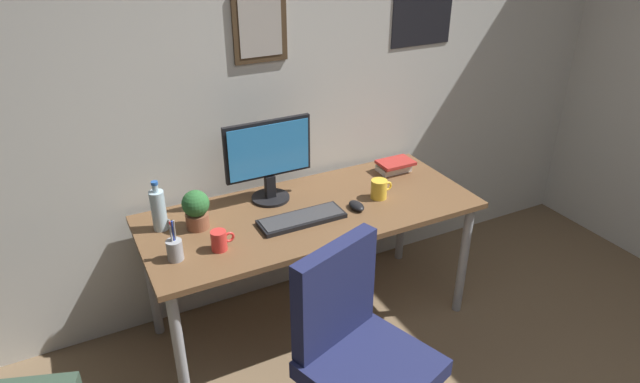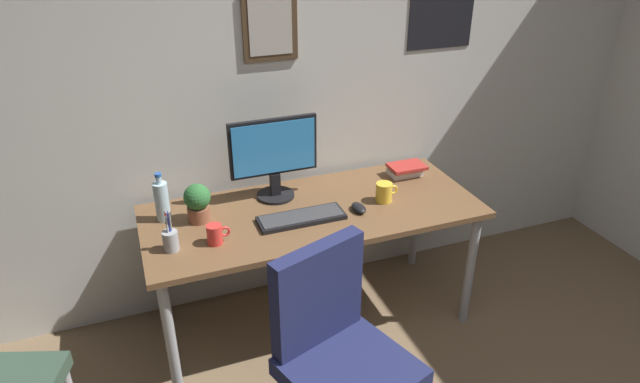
% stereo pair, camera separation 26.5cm
% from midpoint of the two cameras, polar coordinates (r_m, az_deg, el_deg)
% --- Properties ---
extents(wall_back, '(4.40, 0.10, 2.60)m').
position_cam_midpoint_polar(wall_back, '(3.00, -5.39, 12.02)').
color(wall_back, silver).
rests_on(wall_back, ground_plane).
extents(desk, '(1.71, 0.72, 0.72)m').
position_cam_midpoint_polar(desk, '(2.84, -3.59, -3.21)').
color(desk, brown).
rests_on(desk, ground_plane).
extents(office_chair, '(0.59, 0.60, 0.95)m').
position_cam_midpoint_polar(office_chair, '(2.29, 0.36, -15.84)').
color(office_chair, '#1E234C').
rests_on(office_chair, ground_plane).
extents(monitor, '(0.46, 0.20, 0.43)m').
position_cam_midpoint_polar(monitor, '(2.82, -8.04, 3.46)').
color(monitor, black).
rests_on(monitor, desk).
extents(keyboard, '(0.43, 0.15, 0.03)m').
position_cam_midpoint_polar(keyboard, '(2.70, -4.71, -2.90)').
color(keyboard, black).
rests_on(keyboard, desk).
extents(computer_mouse, '(0.06, 0.11, 0.04)m').
position_cam_midpoint_polar(computer_mouse, '(2.80, 1.10, -1.55)').
color(computer_mouse, black).
rests_on(computer_mouse, desk).
extents(water_bottle, '(0.07, 0.07, 0.25)m').
position_cam_midpoint_polar(water_bottle, '(2.73, -19.07, -1.85)').
color(water_bottle, silver).
rests_on(water_bottle, desk).
extents(coffee_mug_near, '(0.12, 0.09, 0.10)m').
position_cam_midpoint_polar(coffee_mug_near, '(2.89, 3.56, 0.20)').
color(coffee_mug_near, yellow).
rests_on(coffee_mug_near, desk).
extents(coffee_mug_far, '(0.11, 0.07, 0.09)m').
position_cam_midpoint_polar(coffee_mug_far, '(2.53, -13.34, -5.03)').
color(coffee_mug_far, red).
rests_on(coffee_mug_far, desk).
extents(potted_plant, '(0.13, 0.13, 0.19)m').
position_cam_midpoint_polar(potted_plant, '(2.69, -15.49, -1.76)').
color(potted_plant, brown).
rests_on(potted_plant, desk).
extents(pen_cup, '(0.07, 0.07, 0.20)m').
position_cam_midpoint_polar(pen_cup, '(2.51, -17.78, -5.75)').
color(pen_cup, '#9EA0A5').
rests_on(pen_cup, desk).
extents(book_stack_left, '(0.20, 0.15, 0.07)m').
position_cam_midpoint_polar(book_stack_left, '(3.20, 5.36, 2.66)').
color(book_stack_left, silver).
rests_on(book_stack_left, desk).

